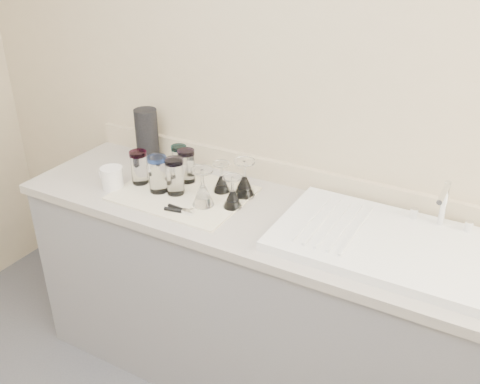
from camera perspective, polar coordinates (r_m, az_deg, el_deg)
The scene contains 15 objects.
counter_unit at distance 2.44m, azimuth 1.41°, elevation -11.20°, with size 2.06×0.62×0.90m.
sink_unit at distance 2.02m, azimuth 15.62°, elevation -5.23°, with size 0.82×0.50×0.22m.
dish_towel at distance 2.33m, azimuth -6.07°, elevation -0.14°, with size 0.55×0.42×0.01m, color white.
tumbler_cyan at distance 2.46m, azimuth -6.49°, elevation 3.44°, with size 0.07×0.07×0.14m.
tumbler_purple at distance 2.39m, azimuth -5.72°, elevation 2.81°, with size 0.08×0.08×0.15m.
tumbler_magenta at distance 2.40m, azimuth -10.72°, elevation 2.63°, with size 0.08×0.08×0.15m.
tumbler_blue at distance 2.31m, azimuth -8.78°, elevation 1.94°, with size 0.08×0.08×0.16m.
tumbler_lavender at distance 2.29m, azimuth -6.96°, elevation 1.70°, with size 0.08×0.08×0.16m.
goblet_back_left at distance 2.31m, azimuth -1.98°, elevation 1.11°, with size 0.07×0.07×0.13m.
goblet_back_right at distance 2.27m, azimuth 0.46°, elevation 0.91°, with size 0.09×0.09×0.16m.
goblet_front_left at distance 2.20m, azimuth -3.98°, elevation -0.08°, with size 0.09×0.09×0.16m.
goblet_front_right at distance 2.18m, azimuth -0.80°, elevation -0.50°, with size 0.08×0.08×0.14m.
can_opener at distance 2.17m, azimuth -6.43°, elevation -1.92°, with size 0.13×0.05×0.02m.
white_mug at distance 2.41m, azimuth -13.53°, elevation 1.50°, with size 0.14×0.11×0.10m.
paper_towel_roll at distance 2.63m, azimuth -9.88°, elevation 5.94°, with size 0.14×0.14×0.26m.
Camera 1 is at (0.87, -0.49, 1.99)m, focal length 40.00 mm.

